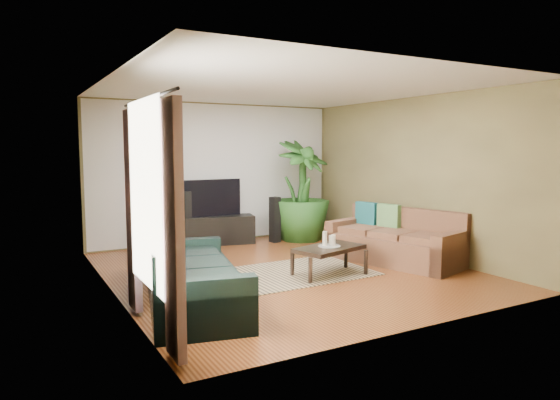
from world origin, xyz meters
TOP-DOWN VIEW (x-y plane):
  - floor at (0.00, 0.00)m, footprint 5.50×5.50m
  - ceiling at (0.00, 0.00)m, footprint 5.50×5.50m
  - wall_back at (0.00, 2.75)m, footprint 5.00×0.00m
  - wall_front at (0.00, -2.75)m, footprint 5.00×0.00m
  - wall_left at (-2.50, 0.00)m, footprint 0.00×5.50m
  - wall_right at (2.50, 0.00)m, footprint 0.00×5.50m
  - backwall_panel at (0.00, 2.74)m, footprint 4.90×0.00m
  - window_pane at (-2.48, -1.60)m, footprint 0.00×1.80m
  - curtain_near at (-2.43, -2.35)m, footprint 0.08×0.35m
  - curtain_far at (-2.43, -0.85)m, footprint 0.08×0.35m
  - curtain_rod at (-2.43, -1.60)m, footprint 0.03×1.90m
  - sofa_left at (-1.78, -0.92)m, footprint 1.47×2.48m
  - sofa_right at (1.80, -0.35)m, footprint 1.50×2.30m
  - area_rug at (0.06, -0.18)m, footprint 2.16×1.56m
  - coffee_table at (0.40, -0.54)m, footprint 1.15×0.82m
  - candle_tray at (0.40, -0.54)m, footprint 0.32×0.32m
  - candle_tall at (0.34, -0.51)m, footprint 0.07×0.07m
  - candle_mid at (0.44, -0.58)m, footprint 0.07×0.07m
  - candle_short at (0.47, -0.48)m, footprint 0.07×0.07m
  - tv_stand at (-0.23, 2.50)m, footprint 1.69×0.84m
  - television at (-0.23, 2.50)m, footprint 1.19×0.06m
  - speaker_left at (-0.74, 2.50)m, footprint 0.20×0.21m
  - speaker_right at (0.93, 2.09)m, footprint 0.19×0.20m
  - potted_plant at (1.50, 2.04)m, footprint 1.41×1.41m
  - plant_pot at (1.50, 2.04)m, footprint 0.37×0.37m
  - pedestal at (-1.31, 2.50)m, footprint 0.40×0.40m
  - vase at (-1.31, 2.50)m, footprint 0.35×0.35m
  - side_table at (-1.89, 0.64)m, footprint 0.48×0.48m

SIDE VIEW (x-z plane):
  - floor at x=0.00m, z-range 0.00..0.00m
  - area_rug at x=0.06m, z-range 0.00..0.01m
  - plant_pot at x=1.50m, z-range 0.00..0.29m
  - pedestal at x=-1.31m, z-range 0.00..0.38m
  - coffee_table at x=0.40m, z-range 0.00..0.42m
  - side_table at x=-1.89m, z-range 0.00..0.50m
  - tv_stand at x=-0.23m, z-range 0.00..0.54m
  - sofa_left at x=-1.78m, z-range 0.00..0.85m
  - sofa_right at x=1.80m, z-range 0.00..0.85m
  - candle_tray at x=0.40m, z-range 0.42..0.44m
  - speaker_right at x=0.93m, z-range 0.00..0.89m
  - candle_short at x=0.47m, z-range 0.44..0.57m
  - candle_mid at x=0.44m, z-range 0.44..0.60m
  - speaker_left at x=-0.74m, z-range 0.00..1.04m
  - candle_tall at x=0.34m, z-range 0.44..0.64m
  - vase at x=-1.31m, z-range 0.31..0.80m
  - television at x=-0.23m, z-range 0.54..1.24m
  - potted_plant at x=1.50m, z-range 0.00..1.99m
  - curtain_near at x=-2.43m, z-range 0.05..2.25m
  - curtain_far at x=-2.43m, z-range 0.05..2.25m
  - wall_left at x=-2.50m, z-range -1.40..4.10m
  - wall_right at x=2.50m, z-range -1.40..4.10m
  - wall_back at x=0.00m, z-range -1.15..3.85m
  - wall_front at x=0.00m, z-range -1.15..3.85m
  - backwall_panel at x=0.00m, z-range -1.10..3.80m
  - window_pane at x=-2.48m, z-range 0.50..2.30m
  - curtain_rod at x=-2.43m, z-range 2.28..2.31m
  - ceiling at x=0.00m, z-range 2.70..2.70m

